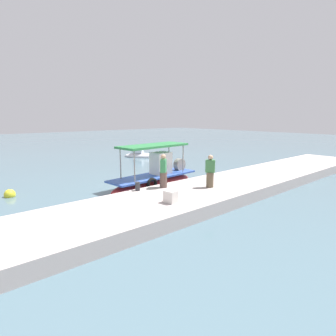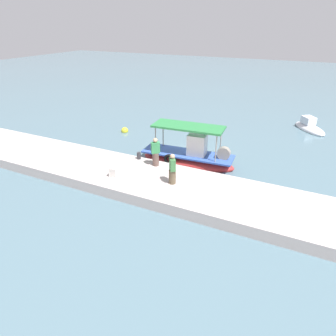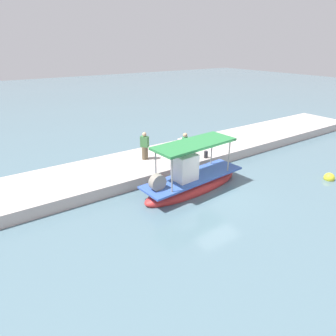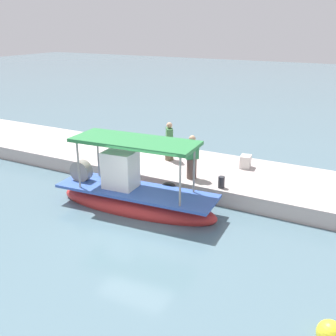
{
  "view_description": "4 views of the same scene",
  "coord_description": "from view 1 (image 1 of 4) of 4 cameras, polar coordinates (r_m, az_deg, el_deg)",
  "views": [
    {
      "loc": [
        -9.4,
        -13.61,
        4.21
      ],
      "look_at": [
        0.91,
        -1.79,
        1.28
      ],
      "focal_mm": 30.14,
      "sensor_mm": 36.0,
      "label": 1
    },
    {
      "loc": [
        7.21,
        -16.98,
        8.29
      ],
      "look_at": [
        0.57,
        -3.28,
        0.78
      ],
      "focal_mm": 32.14,
      "sensor_mm": 36.0,
      "label": 2
    },
    {
      "loc": [
        9.25,
        9.58,
        6.96
      ],
      "look_at": [
        1.17,
        -2.36,
        0.72
      ],
      "focal_mm": 30.72,
      "sensor_mm": 36.0,
      "label": 3
    },
    {
      "loc": [
        -6.53,
        10.25,
        6.26
      ],
      "look_at": [
        0.73,
        -3.14,
        0.76
      ],
      "focal_mm": 43.29,
      "sensor_mm": 36.0,
      "label": 4
    }
  ],
  "objects": [
    {
      "name": "dock_quay",
      "position": [
        13.75,
        4.2,
        -5.96
      ],
      "size": [
        36.0,
        4.11,
        0.6
      ],
      "primitive_type": "cube",
      "color": "#BCAEAA",
      "rests_on": "ground_plane"
    },
    {
      "name": "cargo_crate",
      "position": [
        11.87,
        0.51,
        -5.81
      ],
      "size": [
        0.48,
        0.56,
        0.52
      ],
      "primitive_type": "cube",
      "rotation": [
        0.0,
        0.0,
        1.71
      ],
      "color": "silver",
      "rests_on": "dock_quay"
    },
    {
      "name": "fisherman_near_bollard",
      "position": [
        14.42,
        8.51,
        -0.95
      ],
      "size": [
        0.52,
        0.53,
        1.67
      ],
      "color": "brown",
      "rests_on": "dock_quay"
    },
    {
      "name": "mooring_bollard",
      "position": [
        13.83,
        -6.16,
        -3.69
      ],
      "size": [
        0.24,
        0.24,
        0.43
      ],
      "primitive_type": "cylinder",
      "color": "#2D2D33",
      "rests_on": "dock_quay"
    },
    {
      "name": "ground_plane",
      "position": [
        17.06,
        -6.27,
        -3.77
      ],
      "size": [
        120.0,
        120.0,
        0.0
      ],
      "primitive_type": "plane",
      "color": "slate"
    },
    {
      "name": "fisherman_by_crate",
      "position": [
        14.24,
        -0.94,
        -0.91
      ],
      "size": [
        0.53,
        0.53,
        1.7
      ],
      "color": "brown",
      "rests_on": "dock_quay"
    },
    {
      "name": "main_fishing_boat",
      "position": [
        16.85,
        -2.66,
        -2.23
      ],
      "size": [
        6.11,
        2.07,
        2.89
      ],
      "color": "red",
      "rests_on": "ground_plane"
    },
    {
      "name": "marker_buoy",
      "position": [
        17.05,
        -29.36,
        -4.71
      ],
      "size": [
        0.57,
        0.57,
        0.57
      ],
      "color": "yellow",
      "rests_on": "ground_plane"
    },
    {
      "name": "moored_boat_near",
      "position": [
        29.18,
        -5.55,
        2.58
      ],
      "size": [
        3.24,
        3.63,
        1.28
      ],
      "color": "silver",
      "rests_on": "ground_plane"
    }
  ]
}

